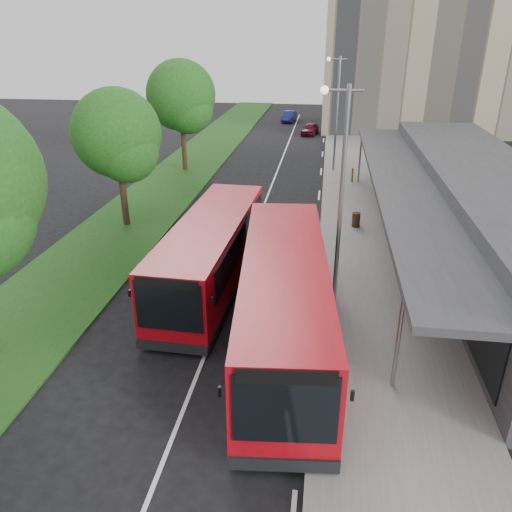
{
  "coord_description": "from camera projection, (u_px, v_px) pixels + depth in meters",
  "views": [
    {
      "loc": [
        3.55,
        -15.34,
        9.73
      ],
      "look_at": [
        1.03,
        2.67,
        1.5
      ],
      "focal_mm": 35.0,
      "sensor_mm": 36.0,
      "label": 1
    }
  ],
  "objects": [
    {
      "name": "ground",
      "position": [
        218.0,
        321.0,
        18.3
      ],
      "size": [
        120.0,
        120.0,
        0.0
      ],
      "primitive_type": "plane",
      "color": "black",
      "rests_on": "ground"
    },
    {
      "name": "tree_far",
      "position": [
        181.0,
        100.0,
        36.05
      ],
      "size": [
        4.99,
        4.99,
        8.02
      ],
      "color": "#301E13",
      "rests_on": "ground"
    },
    {
      "name": "car_near",
      "position": [
        310.0,
        129.0,
        51.0
      ],
      "size": [
        1.98,
        3.53,
        1.13
      ],
      "primitive_type": "imported",
      "rotation": [
        0.0,
        0.0,
        -0.2
      ],
      "color": "#500B1C",
      "rests_on": "ground"
    },
    {
      "name": "bus_main",
      "position": [
        284.0,
        302.0,
        16.3
      ],
      "size": [
        3.85,
        11.41,
        3.18
      ],
      "rotation": [
        0.0,
        0.0,
        0.09
      ],
      "color": "#AD090E",
      "rests_on": "ground"
    },
    {
      "name": "lane_centre_line",
      "position": [
        267.0,
        198.0,
        31.83
      ],
      "size": [
        0.12,
        70.0,
        0.01
      ],
      "primitive_type": "cube",
      "color": "silver",
      "rests_on": "ground"
    },
    {
      "name": "bus_second",
      "position": [
        211.0,
        253.0,
        20.24
      ],
      "size": [
        3.04,
        10.35,
        2.9
      ],
      "rotation": [
        0.0,
        0.0,
        -0.04
      ],
      "color": "#AD090E",
      "rests_on": "ground"
    },
    {
      "name": "lamp_post_far",
      "position": [
        336.0,
        107.0,
        35.69
      ],
      "size": [
        1.44,
        0.28,
        8.0
      ],
      "color": "gray",
      "rests_on": "pavement"
    },
    {
      "name": "grass_verge",
      "position": [
        182.0,
        173.0,
        37.21
      ],
      "size": [
        5.0,
        80.0,
        0.1
      ],
      "primitive_type": "cube",
      "color": "#164115",
      "rests_on": "ground"
    },
    {
      "name": "litter_bin",
      "position": [
        356.0,
        220.0,
        26.58
      ],
      "size": [
        0.43,
        0.43,
        0.77
      ],
      "primitive_type": "cylinder",
      "rotation": [
        0.0,
        0.0,
        -0.02
      ],
      "color": "#352015",
      "rests_on": "pavement"
    },
    {
      "name": "pavement",
      "position": [
        359.0,
        179.0,
        35.56
      ],
      "size": [
        5.0,
        80.0,
        0.15
      ],
      "primitive_type": "cube",
      "color": "slate",
      "rests_on": "ground"
    },
    {
      "name": "lamp_post_near",
      "position": [
        340.0,
        186.0,
        17.64
      ],
      "size": [
        1.44,
        0.28,
        8.0
      ],
      "color": "gray",
      "rests_on": "pavement"
    },
    {
      "name": "bollard",
      "position": [
        352.0,
        175.0,
        34.49
      ],
      "size": [
        0.19,
        0.19,
        0.95
      ],
      "primitive_type": "cylinder",
      "rotation": [
        0.0,
        0.0,
        -0.29
      ],
      "color": "yellow",
      "rests_on": "pavement"
    },
    {
      "name": "kerb_dashes",
      "position": [
        320.0,
        182.0,
        35.03
      ],
      "size": [
        0.12,
        56.0,
        0.01
      ],
      "color": "silver",
      "rests_on": "ground"
    },
    {
      "name": "station_building",
      "position": [
        480.0,
        211.0,
        23.31
      ],
      "size": [
        7.7,
        26.0,
        4.0
      ],
      "color": "#303033",
      "rests_on": "ground"
    },
    {
      "name": "office_block",
      "position": [
        436.0,
        39.0,
        50.72
      ],
      "size": [
        22.0,
        12.0,
        18.0
      ],
      "primitive_type": "cube",
      "color": "tan",
      "rests_on": "ground"
    },
    {
      "name": "tree_mid",
      "position": [
        117.0,
        139.0,
        25.42
      ],
      "size": [
        4.54,
        4.54,
        7.27
      ],
      "color": "#301E13",
      "rests_on": "ground"
    },
    {
      "name": "car_far",
      "position": [
        289.0,
        116.0,
        58.38
      ],
      "size": [
        1.68,
        3.7,
        1.18
      ],
      "primitive_type": "imported",
      "rotation": [
        0.0,
        0.0,
        -0.13
      ],
      "color": "navy",
      "rests_on": "ground"
    }
  ]
}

